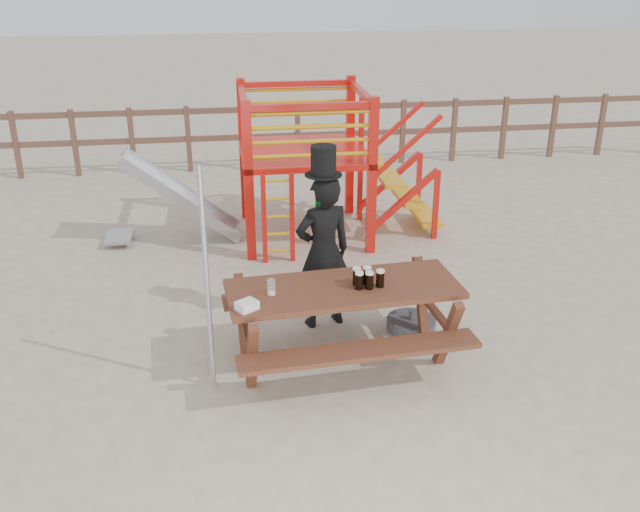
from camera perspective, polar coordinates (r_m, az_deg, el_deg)
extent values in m
plane|color=#C3B598|center=(7.10, 0.69, -8.92)|extent=(60.00, 60.00, 0.00)
cube|color=brown|center=(13.23, -4.02, 11.65)|extent=(15.00, 0.06, 0.10)
cube|color=brown|center=(13.35, -3.96, 9.54)|extent=(15.00, 0.06, 0.10)
cube|color=brown|center=(13.78, -23.15, 8.16)|extent=(0.09, 0.09, 1.20)
cube|color=brown|center=(13.56, -19.04, 8.54)|extent=(0.09, 0.09, 1.20)
cube|color=brown|center=(13.40, -14.81, 8.88)|extent=(0.09, 0.09, 1.20)
cube|color=brown|center=(13.32, -10.49, 9.18)|extent=(0.09, 0.09, 1.20)
cube|color=brown|center=(13.32, -6.14, 9.43)|extent=(0.09, 0.09, 1.20)
cube|color=brown|center=(13.39, -1.80, 9.63)|extent=(0.09, 0.09, 1.20)
cube|color=brown|center=(13.53, 2.47, 9.77)|extent=(0.09, 0.09, 1.20)
cube|color=brown|center=(13.75, 6.64, 9.85)|extent=(0.09, 0.09, 1.20)
cube|color=brown|center=(14.03, 10.65, 9.88)|extent=(0.09, 0.09, 1.20)
cube|color=brown|center=(14.38, 14.49, 9.87)|extent=(0.09, 0.09, 1.20)
cube|color=brown|center=(14.79, 18.13, 9.82)|extent=(0.09, 0.09, 1.20)
cube|color=brown|center=(15.25, 21.57, 9.74)|extent=(0.09, 0.09, 1.20)
cube|color=red|center=(9.15, -5.72, 5.85)|extent=(0.12, 0.12, 2.10)
cube|color=red|center=(9.35, 4.18, 6.28)|extent=(0.12, 0.12, 2.10)
cube|color=red|center=(10.69, -6.16, 8.41)|extent=(0.12, 0.12, 2.10)
cube|color=red|center=(10.86, 2.40, 8.77)|extent=(0.12, 0.12, 2.10)
cube|color=red|center=(9.94, -1.33, 8.28)|extent=(1.72, 1.72, 0.08)
cube|color=red|center=(8.98, -0.75, 11.89)|extent=(1.60, 0.08, 0.08)
cube|color=red|center=(10.54, -1.91, 13.61)|extent=(1.60, 0.08, 0.08)
cube|color=red|center=(9.70, -6.19, 12.63)|extent=(0.08, 1.60, 0.08)
cube|color=red|center=(9.88, 3.35, 12.92)|extent=(0.08, 1.60, 0.08)
cylinder|color=gold|center=(9.12, -0.73, 8.07)|extent=(1.50, 0.05, 0.05)
cylinder|color=gold|center=(10.66, -1.87, 10.33)|extent=(1.50, 0.05, 0.05)
cylinder|color=gold|center=(9.08, -0.73, 9.17)|extent=(1.50, 0.05, 0.05)
cylinder|color=gold|center=(10.62, -1.88, 11.27)|extent=(1.50, 0.05, 0.05)
cylinder|color=gold|center=(9.03, -0.74, 10.27)|extent=(1.50, 0.05, 0.05)
cylinder|color=gold|center=(10.59, -1.89, 12.23)|extent=(1.50, 0.05, 0.05)
cylinder|color=gold|center=(8.99, -0.75, 11.39)|extent=(1.50, 0.05, 0.05)
cylinder|color=gold|center=(10.55, -1.91, 13.19)|extent=(1.50, 0.05, 0.05)
cube|color=red|center=(9.16, -4.49, 2.94)|extent=(0.06, 0.06, 1.20)
cube|color=red|center=(9.19, -2.25, 3.06)|extent=(0.06, 0.06, 1.20)
cylinder|color=gold|center=(9.34, -3.31, 0.42)|extent=(0.36, 0.04, 0.04)
cylinder|color=gold|center=(9.25, -3.34, 1.78)|extent=(0.36, 0.04, 0.04)
cylinder|color=gold|center=(9.17, -3.38, 3.18)|extent=(0.36, 0.04, 0.04)
cylinder|color=gold|center=(9.09, -3.41, 4.60)|extent=(0.36, 0.04, 0.04)
cylinder|color=gold|center=(9.01, -3.45, 6.04)|extent=(0.36, 0.04, 0.04)
cube|color=gold|center=(10.12, 4.07, 7.81)|extent=(0.30, 0.90, 0.06)
cube|color=gold|center=(10.27, 5.56, 6.24)|extent=(0.30, 0.90, 0.06)
cube|color=gold|center=(10.43, 7.00, 4.71)|extent=(0.30, 0.90, 0.06)
cube|color=gold|center=(10.60, 8.39, 3.23)|extent=(0.30, 0.90, 0.06)
cube|color=red|center=(9.94, 6.79, 4.50)|extent=(0.95, 0.08, 0.86)
cube|color=red|center=(10.76, 5.60, 6.05)|extent=(0.95, 0.08, 0.86)
cube|color=#ACAFB3|center=(10.06, -10.99, 4.58)|extent=(1.53, 0.55, 1.21)
cube|color=#ACAFB3|center=(9.79, -11.06, 4.30)|extent=(1.58, 0.04, 1.28)
cube|color=#ACAFB3|center=(10.30, -10.96, 5.27)|extent=(1.58, 0.04, 1.28)
cube|color=#ACAFB3|center=(10.32, -15.76, 1.53)|extent=(0.35, 0.55, 0.05)
cube|color=brown|center=(6.76, 1.90, -2.64)|extent=(2.27, 1.00, 0.06)
cube|color=brown|center=(6.41, 3.23, -7.63)|extent=(2.22, 0.48, 0.04)
cube|color=brown|center=(7.44, 0.70, -2.92)|extent=(2.22, 0.48, 0.04)
cube|color=brown|center=(6.82, -5.85, -6.65)|extent=(0.19, 1.33, 0.79)
cube|color=brown|center=(7.23, 9.10, -4.95)|extent=(0.19, 1.33, 0.79)
imported|color=black|center=(7.52, 0.26, 0.30)|extent=(0.70, 0.55, 1.69)
cube|color=#0D9223|center=(7.55, -0.14, 2.09)|extent=(0.07, 0.03, 0.39)
cylinder|color=black|center=(7.22, 0.28, 6.52)|extent=(0.38, 0.38, 0.01)
cylinder|color=black|center=(7.18, 0.28, 7.69)|extent=(0.26, 0.26, 0.29)
cube|color=white|center=(7.27, -0.13, 8.72)|extent=(0.13, 0.04, 0.03)
cylinder|color=#B2B2B7|center=(6.37, -9.02, -2.16)|extent=(0.05, 0.05, 2.16)
cylinder|color=#3D3C42|center=(7.80, 7.30, -5.39)|extent=(0.53, 0.53, 0.12)
cylinder|color=#3D3C42|center=(7.75, 7.34, -4.66)|extent=(0.06, 0.06, 0.10)
cube|color=white|center=(6.34, -5.87, -3.96)|extent=(0.23, 0.22, 0.08)
cylinder|color=black|center=(6.68, 3.15, -2.06)|extent=(0.08, 0.08, 0.15)
cylinder|color=#FAEBCC|center=(6.64, 3.17, -1.39)|extent=(0.08, 0.08, 0.02)
cylinder|color=black|center=(6.69, 3.97, -2.03)|extent=(0.08, 0.08, 0.15)
cylinder|color=#FAEBCC|center=(6.65, 3.99, -1.36)|extent=(0.08, 0.08, 0.02)
cylinder|color=black|center=(6.73, 4.84, -1.88)|extent=(0.08, 0.08, 0.15)
cylinder|color=#FAEBCC|center=(6.70, 4.86, -1.21)|extent=(0.08, 0.08, 0.02)
cylinder|color=black|center=(6.76, 2.96, -1.70)|extent=(0.08, 0.08, 0.15)
cylinder|color=#FAEBCC|center=(6.73, 2.97, -1.04)|extent=(0.08, 0.08, 0.02)
cylinder|color=black|center=(6.79, 3.79, -1.63)|extent=(0.08, 0.08, 0.15)
cylinder|color=#FAEBCC|center=(6.75, 3.81, -0.97)|extent=(0.08, 0.08, 0.02)
cylinder|color=silver|center=(6.57, -3.92, -2.50)|extent=(0.08, 0.08, 0.15)
cylinder|color=#FAEBCC|center=(6.60, -3.90, -3.01)|extent=(0.07, 0.07, 0.02)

